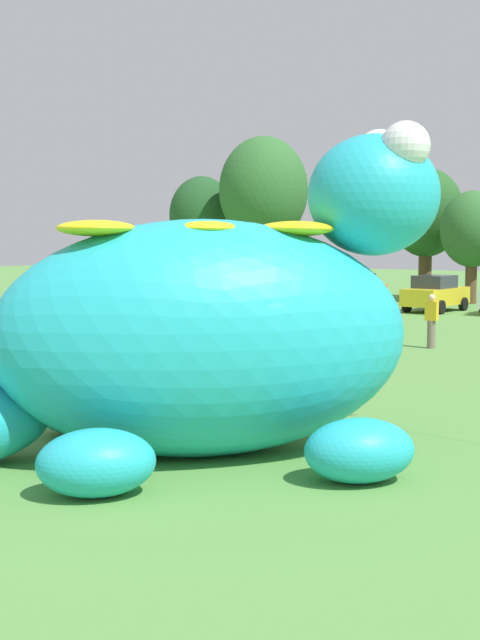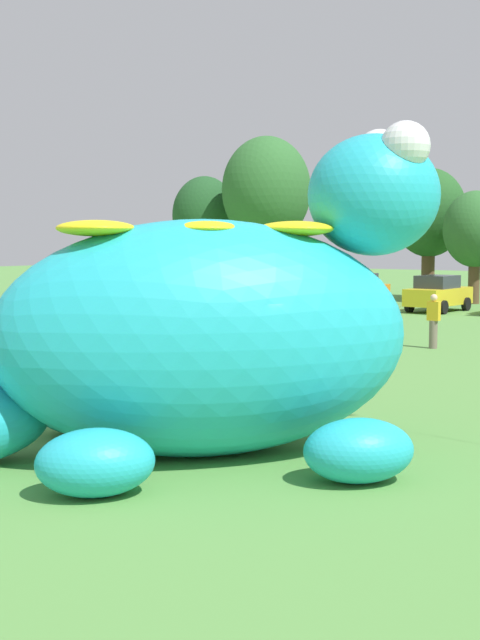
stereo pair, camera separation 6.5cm
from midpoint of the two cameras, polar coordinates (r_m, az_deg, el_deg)
name	(u,v)px [view 2 (the right image)]	position (r m, az deg, el deg)	size (l,w,h in m)	color
ground_plane	(252,449)	(14.26, 0.96, -8.51)	(160.00, 160.00, 0.00)	#568E42
giant_inflatable_creature	(203,334)	(13.60, -2.32, -0.95)	(7.54, 9.71, 5.26)	#23B2C6
car_orange	(357,290)	(43.77, 7.77, 1.94)	(1.96, 4.11, 1.72)	orange
car_yellow	(438,293)	(42.02, 12.97, 1.72)	(2.12, 4.19, 1.72)	yellow
tree_far_left	(205,216)	(57.10, -2.31, 6.85)	(4.24, 4.24, 7.53)	brown
tree_left	(266,191)	(53.47, 1.78, 8.47)	(5.46, 5.46, 9.69)	brown
tree_mid_left	(429,214)	(50.78, 12.39, 6.86)	(4.20, 4.20, 7.45)	brown
tree_centre_left	(475,230)	(47.59, 15.28, 5.75)	(3.37, 3.37, 5.98)	brown
spectator_mid_field	(433,321)	(27.74, 12.70, -0.09)	(0.38, 0.26, 1.71)	#726656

